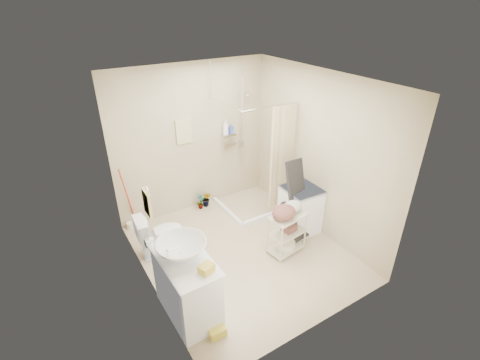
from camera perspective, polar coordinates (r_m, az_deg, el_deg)
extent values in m
plane|color=beige|center=(5.46, 0.31, -11.75)|extent=(3.20, 3.20, 0.00)
cube|color=silver|center=(4.29, 0.41, 15.97)|extent=(2.80, 3.20, 0.04)
cube|color=#BEB493|center=(6.03, -7.81, 6.44)|extent=(2.80, 0.04, 2.60)
cube|color=#BEB493|center=(3.69, 13.86, -9.50)|extent=(2.80, 0.04, 2.60)
cube|color=#BEB493|center=(4.26, -15.86, -4.25)|extent=(0.04, 3.20, 2.60)
cube|color=#BEB493|center=(5.53, 12.76, 3.96)|extent=(0.04, 3.20, 2.60)
cube|color=white|center=(4.39, -8.68, -16.90)|extent=(0.56, 0.97, 0.84)
imported|color=silver|center=(4.09, -9.59, -11.11)|extent=(0.71, 0.71, 0.20)
cube|color=gold|center=(3.90, -5.53, -14.21)|extent=(0.19, 0.17, 0.09)
cube|color=yellow|center=(4.39, -3.85, -23.32)|extent=(0.29, 0.23, 0.15)
imported|color=white|center=(5.38, -12.99, -8.57)|extent=(0.71, 0.44, 0.70)
imported|color=brown|center=(6.42, -6.53, -3.52)|extent=(0.19, 0.19, 0.31)
imported|color=brown|center=(6.48, -5.51, -3.11)|extent=(0.21, 0.22, 0.31)
cube|color=beige|center=(5.88, -9.19, 7.88)|extent=(0.28, 0.03, 0.42)
imported|color=white|center=(6.15, -2.37, 8.59)|extent=(0.13, 0.13, 0.25)
imported|color=#3647AD|center=(6.25, -1.48, 8.48)|extent=(0.08, 0.08, 0.16)
cube|color=white|center=(5.81, 9.88, -4.74)|extent=(0.56, 0.58, 0.78)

